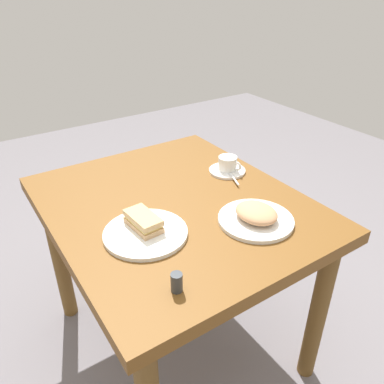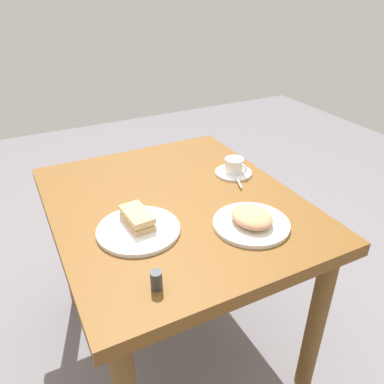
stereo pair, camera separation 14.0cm
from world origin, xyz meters
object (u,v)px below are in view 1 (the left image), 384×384
at_px(dining_table, 176,226).
at_px(spoon, 233,177).
at_px(sandwich_front, 143,221).
at_px(coffee_saucer, 227,171).
at_px(coffee_cup, 228,163).
at_px(sandwich_plate, 146,233).
at_px(salt_shaker, 177,282).
at_px(side_plate, 256,220).

relative_size(dining_table, spoon, 10.58).
xyz_separation_m(sandwich_front, coffee_saucer, (-0.18, 0.49, -0.03)).
height_order(sandwich_front, coffee_cup, coffee_cup).
distance_m(sandwich_front, spoon, 0.48).
xyz_separation_m(sandwich_plate, coffee_cup, (-0.21, 0.50, 0.03)).
relative_size(sandwich_front, coffee_saucer, 0.93).
xyz_separation_m(coffee_cup, salt_shaker, (0.47, -0.54, -0.01)).
bearing_deg(dining_table, sandwich_plate, -56.54).
relative_size(coffee_cup, spoon, 1.06).
distance_m(sandwich_front, salt_shaker, 0.29).
distance_m(coffee_cup, spoon, 0.08).
distance_m(sandwich_plate, salt_shaker, 0.27).
bearing_deg(salt_shaker, sandwich_front, 169.75).
bearing_deg(coffee_saucer, coffee_cup, 18.79).
bearing_deg(salt_shaker, coffee_cup, 131.02).
bearing_deg(sandwich_plate, dining_table, 123.46).
distance_m(dining_table, sandwich_front, 0.25).
distance_m(coffee_cup, side_plate, 0.38).
bearing_deg(coffee_saucer, dining_table, -74.49).
bearing_deg(sandwich_front, coffee_saucer, 110.66).
height_order(sandwich_plate, salt_shaker, salt_shaker).
xyz_separation_m(side_plate, salt_shaker, (0.13, -0.39, 0.02)).
relative_size(coffee_saucer, side_plate, 0.60).
distance_m(sandwich_plate, coffee_saucer, 0.54).
relative_size(sandwich_front, spoon, 1.47).
relative_size(sandwich_plate, spoon, 2.81).
bearing_deg(coffee_cup, coffee_saucer, -161.21).
bearing_deg(coffee_cup, spoon, -21.06).
bearing_deg(coffee_saucer, side_plate, -23.55).
distance_m(sandwich_plate, sandwich_front, 0.04).
bearing_deg(spoon, coffee_saucer, 159.81).
xyz_separation_m(sandwich_plate, spoon, (-0.14, 0.47, 0.01)).
bearing_deg(side_plate, sandwich_front, -115.64).
bearing_deg(salt_shaker, spoon, 128.04).
bearing_deg(spoon, sandwich_plate, -73.50).
xyz_separation_m(sandwich_front, spoon, (-0.11, 0.46, -0.02)).
height_order(spoon, salt_shaker, salt_shaker).
bearing_deg(coffee_saucer, salt_shaker, -48.85).
height_order(side_plate, salt_shaker, salt_shaker).
bearing_deg(sandwich_front, sandwich_plate, -14.81).
bearing_deg(spoon, coffee_cup, 158.94).
xyz_separation_m(sandwich_plate, coffee_saucer, (-0.21, 0.49, -0.00)).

